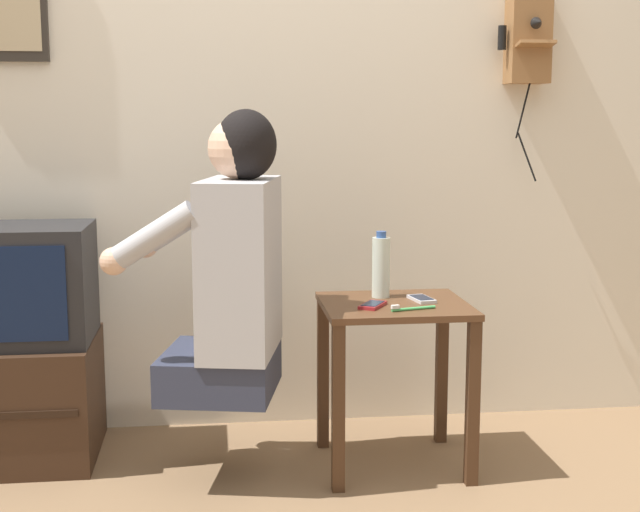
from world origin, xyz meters
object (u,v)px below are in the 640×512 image
object	(u,v)px
water_bottle	(381,266)
cell_phone_held	(373,305)
person	(232,267)
wall_phone_antique	(528,31)
television	(4,284)
cell_phone_spare	(422,299)
toothbrush	(410,308)

from	to	relation	value
water_bottle	cell_phone_held	bearing A→B (deg)	-109.76
person	water_bottle	size ratio (longest dim) A/B	3.99
wall_phone_antique	water_bottle	bearing A→B (deg)	-151.67
person	cell_phone_held	distance (m)	0.49
television	water_bottle	xyz separation A→B (m)	(1.30, -0.12, 0.06)
cell_phone_spare	cell_phone_held	bearing A→B (deg)	-167.59
water_bottle	television	bearing A→B (deg)	174.71
cell_phone_spare	person	bearing A→B (deg)	176.06
wall_phone_antique	water_bottle	distance (m)	1.10
person	wall_phone_antique	size ratio (longest dim) A/B	1.16
cell_phone_spare	toothbrush	size ratio (longest dim) A/B	0.85
cell_phone_spare	water_bottle	bearing A→B (deg)	137.78
cell_phone_held	cell_phone_spare	bearing A→B (deg)	53.62
cell_phone_held	toothbrush	world-z (taller)	toothbrush
cell_phone_held	toothbrush	xyz separation A→B (m)	(0.11, -0.07, 0.00)
person	cell_phone_held	xyz separation A→B (m)	(0.47, -0.00, -0.14)
cell_phone_held	water_bottle	size ratio (longest dim) A/B	0.59
wall_phone_antique	person	bearing A→B (deg)	-156.76
person	cell_phone_held	world-z (taller)	person
television	wall_phone_antique	world-z (taller)	wall_phone_antique
wall_phone_antique	toothbrush	world-z (taller)	wall_phone_antique
television	toothbrush	world-z (taller)	television
television	cell_phone_held	distance (m)	1.28
person	wall_phone_antique	xyz separation A→B (m)	(1.15, 0.49, 0.81)
cell_phone_held	water_bottle	world-z (taller)	water_bottle
person	cell_phone_spare	distance (m)	0.67
wall_phone_antique	cell_phone_held	world-z (taller)	wall_phone_antique
wall_phone_antique	water_bottle	xyz separation A→B (m)	(-0.62, -0.34, -0.84)
cell_phone_spare	toothbrush	xyz separation A→B (m)	(-0.07, -0.15, 0.00)
toothbrush	water_bottle	bearing A→B (deg)	-1.38
wall_phone_antique	cell_phone_spare	world-z (taller)	wall_phone_antique
cell_phone_held	toothbrush	size ratio (longest dim) A/B	0.88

